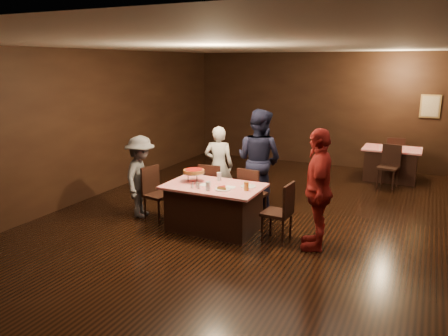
{
  "coord_description": "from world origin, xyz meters",
  "views": [
    {
      "loc": [
        2.23,
        -6.76,
        2.75
      ],
      "look_at": [
        -0.84,
        -0.28,
        1.0
      ],
      "focal_mm": 35.0,
      "sensor_mm": 36.0,
      "label": 1
    }
  ],
  "objects_px": {
    "chair_far_left": "(213,188)",
    "glass_front_left": "(208,186)",
    "main_table": "(214,207)",
    "glass_back": "(219,177)",
    "chair_back_far": "(393,156)",
    "plate_empty": "(248,186)",
    "back_table": "(391,164)",
    "diner_navy_hoodie": "(259,160)",
    "pizza_stand": "(194,171)",
    "chair_end_left": "(158,194)",
    "chair_end_right": "(277,212)",
    "chair_far_right": "(253,193)",
    "diner_white_jacket": "(219,166)",
    "diner_grey_knit": "(141,177)",
    "chair_back_near": "(388,167)",
    "diner_red_shirt": "(318,189)",
    "glass_amber": "(246,186)"
  },
  "relations": [
    {
      "from": "chair_far_left",
      "to": "glass_front_left",
      "type": "height_order",
      "value": "chair_far_left"
    },
    {
      "from": "main_table",
      "to": "glass_back",
      "type": "height_order",
      "value": "glass_back"
    },
    {
      "from": "chair_back_far",
      "to": "plate_empty",
      "type": "relative_size",
      "value": 3.8
    },
    {
      "from": "main_table",
      "to": "glass_front_left",
      "type": "bearing_deg",
      "value": -80.54
    },
    {
      "from": "back_table",
      "to": "diner_navy_hoodie",
      "type": "xyz_separation_m",
      "value": [
        -2.08,
        -3.34,
        0.57
      ]
    },
    {
      "from": "plate_empty",
      "to": "glass_front_left",
      "type": "bearing_deg",
      "value": -138.01
    },
    {
      "from": "main_table",
      "to": "pizza_stand",
      "type": "relative_size",
      "value": 4.21
    },
    {
      "from": "chair_end_left",
      "to": "diner_navy_hoodie",
      "type": "bearing_deg",
      "value": -35.54
    },
    {
      "from": "chair_end_right",
      "to": "glass_front_left",
      "type": "xyz_separation_m",
      "value": [
        -1.05,
        -0.3,
        0.37
      ]
    },
    {
      "from": "diner_navy_hoodie",
      "to": "plate_empty",
      "type": "relative_size",
      "value": 7.66
    },
    {
      "from": "chair_far_right",
      "to": "glass_front_left",
      "type": "xyz_separation_m",
      "value": [
        -0.35,
        -1.05,
        0.37
      ]
    },
    {
      "from": "back_table",
      "to": "diner_white_jacket",
      "type": "relative_size",
      "value": 0.84
    },
    {
      "from": "main_table",
      "to": "chair_end_right",
      "type": "xyz_separation_m",
      "value": [
        1.1,
        0.0,
        0.09
      ]
    },
    {
      "from": "chair_far_right",
      "to": "chair_back_far",
      "type": "relative_size",
      "value": 1.0
    },
    {
      "from": "main_table",
      "to": "glass_back",
      "type": "xyz_separation_m",
      "value": [
        -0.05,
        0.3,
        0.46
      ]
    },
    {
      "from": "main_table",
      "to": "chair_end_left",
      "type": "relative_size",
      "value": 1.68
    },
    {
      "from": "main_table",
      "to": "chair_back_far",
      "type": "distance_m",
      "value": 5.75
    },
    {
      "from": "chair_back_far",
      "to": "diner_navy_hoodie",
      "type": "xyz_separation_m",
      "value": [
        -2.08,
        -3.94,
        0.48
      ]
    },
    {
      "from": "diner_grey_knit",
      "to": "plate_empty",
      "type": "height_order",
      "value": "diner_grey_knit"
    },
    {
      "from": "chair_back_near",
      "to": "diner_white_jacket",
      "type": "relative_size",
      "value": 0.61
    },
    {
      "from": "diner_navy_hoodie",
      "to": "diner_red_shirt",
      "type": "xyz_separation_m",
      "value": [
        1.43,
        -1.29,
        -0.04
      ]
    },
    {
      "from": "diner_red_shirt",
      "to": "pizza_stand",
      "type": "relative_size",
      "value": 4.82
    },
    {
      "from": "main_table",
      "to": "diner_red_shirt",
      "type": "relative_size",
      "value": 0.87
    },
    {
      "from": "plate_empty",
      "to": "glass_back",
      "type": "height_order",
      "value": "glass_back"
    },
    {
      "from": "diner_navy_hoodie",
      "to": "glass_back",
      "type": "distance_m",
      "value": 1.06
    },
    {
      "from": "pizza_stand",
      "to": "back_table",
      "type": "bearing_deg",
      "value": 58.78
    },
    {
      "from": "diner_grey_knit",
      "to": "main_table",
      "type": "bearing_deg",
      "value": -105.36
    },
    {
      "from": "back_table",
      "to": "diner_navy_hoodie",
      "type": "height_order",
      "value": "diner_navy_hoodie"
    },
    {
      "from": "chair_far_left",
      "to": "diner_navy_hoodie",
      "type": "distance_m",
      "value": 1.01
    },
    {
      "from": "plate_empty",
      "to": "back_table",
      "type": "bearing_deg",
      "value": 67.81
    },
    {
      "from": "diner_navy_hoodie",
      "to": "pizza_stand",
      "type": "bearing_deg",
      "value": 72.91
    },
    {
      "from": "glass_back",
      "to": "diner_grey_knit",
      "type": "bearing_deg",
      "value": -169.08
    },
    {
      "from": "chair_back_near",
      "to": "pizza_stand",
      "type": "relative_size",
      "value": 2.5
    },
    {
      "from": "diner_red_shirt",
      "to": "glass_back",
      "type": "relative_size",
      "value": 13.08
    },
    {
      "from": "diner_red_shirt",
      "to": "plate_empty",
      "type": "height_order",
      "value": "diner_red_shirt"
    },
    {
      "from": "back_table",
      "to": "glass_back",
      "type": "distance_m",
      "value": 4.99
    },
    {
      "from": "pizza_stand",
      "to": "plate_empty",
      "type": "distance_m",
      "value": 0.97
    },
    {
      "from": "chair_far_left",
      "to": "plate_empty",
      "type": "distance_m",
      "value": 1.16
    },
    {
      "from": "main_table",
      "to": "glass_back",
      "type": "relative_size",
      "value": 11.43
    },
    {
      "from": "diner_red_shirt",
      "to": "chair_back_far",
      "type": "bearing_deg",
      "value": 158.92
    },
    {
      "from": "diner_white_jacket",
      "to": "plate_empty",
      "type": "bearing_deg",
      "value": 118.07
    },
    {
      "from": "main_table",
      "to": "back_table",
      "type": "xyz_separation_m",
      "value": [
        2.38,
        4.63,
        0.0
      ]
    },
    {
      "from": "diner_navy_hoodie",
      "to": "diner_grey_knit",
      "type": "height_order",
      "value": "diner_navy_hoodie"
    },
    {
      "from": "chair_end_left",
      "to": "diner_white_jacket",
      "type": "bearing_deg",
      "value": -12.61
    },
    {
      "from": "glass_front_left",
      "to": "glass_back",
      "type": "distance_m",
      "value": 0.61
    },
    {
      "from": "chair_end_left",
      "to": "diner_white_jacket",
      "type": "height_order",
      "value": "diner_white_jacket"
    },
    {
      "from": "chair_back_near",
      "to": "diner_grey_knit",
      "type": "bearing_deg",
      "value": -124.82
    },
    {
      "from": "chair_back_far",
      "to": "diner_red_shirt",
      "type": "relative_size",
      "value": 0.52
    },
    {
      "from": "chair_far_left",
      "to": "chair_back_far",
      "type": "height_order",
      "value": "same"
    },
    {
      "from": "diner_grey_knit",
      "to": "glass_amber",
      "type": "xyz_separation_m",
      "value": [
        2.08,
        -0.07,
        0.1
      ]
    }
  ]
}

